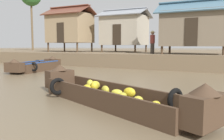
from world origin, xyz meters
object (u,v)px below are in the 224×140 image
object	(u,v)px
cargo_boat_upstream	(36,66)
stilt_house_mid_right	(194,28)
stilt_house_mid_left	(125,30)
vendor_person	(152,41)
banana_boat	(108,94)
stilt_house_left	(70,28)

from	to	relation	value
cargo_boat_upstream	stilt_house_mid_right	distance (m)	10.81
stilt_house_mid_left	stilt_house_mid_right	size ratio (longest dim) A/B	0.89
stilt_house_mid_left	vendor_person	size ratio (longest dim) A/B	2.64
banana_boat	stilt_house_left	xyz separation A→B (m)	(-11.18, 13.10, 3.02)
cargo_boat_upstream	vendor_person	bearing A→B (deg)	44.01
stilt_house_left	cargo_boat_upstream	bearing A→B (deg)	-67.62
banana_boat	vendor_person	world-z (taller)	vendor_person
cargo_boat_upstream	stilt_house_mid_left	distance (m)	10.04
stilt_house_left	vendor_person	bearing A→B (deg)	-13.67
cargo_boat_upstream	vendor_person	world-z (taller)	vendor_person
stilt_house_mid_right	banana_boat	bearing A→B (deg)	-92.37
cargo_boat_upstream	vendor_person	distance (m)	8.16
banana_boat	stilt_house_mid_right	bearing A→B (deg)	87.63
stilt_house_left	stilt_house_mid_right	world-z (taller)	stilt_house_left
stilt_house_mid_left	stilt_house_left	bearing A→B (deg)	-160.56
cargo_boat_upstream	stilt_house_left	bearing A→B (deg)	112.38
banana_boat	stilt_house_mid_left	world-z (taller)	stilt_house_mid_left
stilt_house_mid_right	vendor_person	size ratio (longest dim) A/B	2.97
stilt_house_left	stilt_house_mid_left	size ratio (longest dim) A/B	1.02
stilt_house_mid_left	vendor_person	xyz separation A→B (m)	(3.95, -3.93, -1.14)
banana_boat	stilt_house_mid_right	size ratio (longest dim) A/B	1.16
cargo_boat_upstream	vendor_person	xyz separation A→B (m)	(5.75, 5.56, 1.61)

